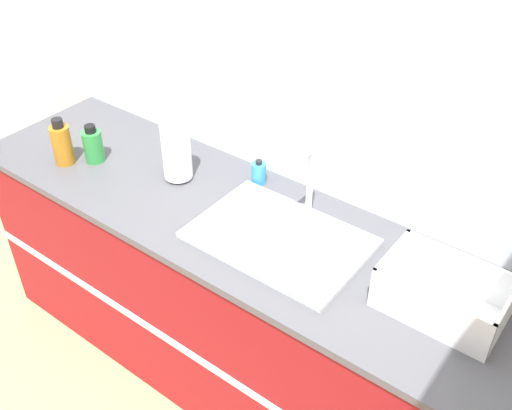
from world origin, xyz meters
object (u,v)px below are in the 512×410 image
soap_dispenser (259,173)px  paper_towel_roll (177,152)px  sink (280,236)px  bottle_green (93,145)px  dish_rack (442,297)px  bottle_amber (62,144)px

soap_dispenser → paper_towel_roll: bearing=-148.6°
paper_towel_roll → soap_dispenser: 0.33m
sink → bottle_green: bearing=-177.2°
sink → dish_rack: bearing=2.4°
bottle_green → paper_towel_roll: bearing=17.1°
sink → soap_dispenser: size_ratio=5.86×
sink → dish_rack: 0.58m
dish_rack → soap_dispenser: (-0.85, 0.21, -0.01)m
bottle_green → sink: bearing=2.8°
paper_towel_roll → bottle_amber: size_ratio=1.18×
bottle_green → soap_dispenser: (0.64, 0.28, -0.03)m
dish_rack → soap_dispenser: 0.88m
sink → soap_dispenser: (-0.27, 0.24, 0.03)m
bottle_green → soap_dispenser: bottle_green is taller
paper_towel_roll → soap_dispenser: paper_towel_roll is taller
dish_rack → soap_dispenser: dish_rack is taller
bottle_amber → paper_towel_roll: bearing=23.8°
bottle_amber → sink: bearing=7.5°
bottle_green → bottle_amber: size_ratio=0.81×
paper_towel_roll → bottle_amber: paper_towel_roll is taller
paper_towel_roll → bottle_amber: (-0.45, -0.20, -0.03)m
dish_rack → paper_towel_roll: bearing=177.8°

